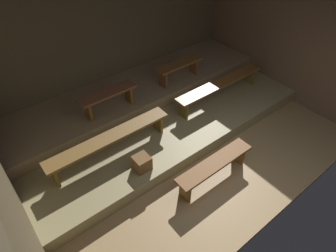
% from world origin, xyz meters
% --- Properties ---
extents(ground, '(6.73, 4.84, 0.08)m').
position_xyz_m(ground, '(0.00, 2.02, -0.04)').
color(ground, '#9E7E53').
extents(wall_back, '(6.73, 0.06, 2.65)m').
position_xyz_m(wall_back, '(0.00, 4.07, 1.32)').
color(wall_back, brown).
rests_on(wall_back, ground).
extents(wall_right, '(0.06, 4.84, 2.65)m').
position_xyz_m(wall_right, '(3.00, 2.02, 1.32)').
color(wall_right, brown).
rests_on(wall_right, ground).
extents(platform_lower, '(5.93, 2.82, 0.27)m').
position_xyz_m(platform_lower, '(0.00, 2.63, 0.13)').
color(platform_lower, '#93855A').
rests_on(platform_lower, ground).
extents(platform_middle, '(5.93, 1.42, 0.27)m').
position_xyz_m(platform_middle, '(0.00, 3.33, 0.40)').
color(platform_middle, '#917856').
rests_on(platform_middle, platform_lower).
extents(bench_floor_center, '(1.54, 0.30, 0.42)m').
position_xyz_m(bench_floor_center, '(-0.16, 0.75, 0.34)').
color(bench_floor_center, brown).
rests_on(bench_floor_center, ground).
extents(bench_lower_left, '(2.30, 0.30, 0.42)m').
position_xyz_m(bench_lower_left, '(-1.35, 2.13, 0.62)').
color(bench_lower_left, brown).
rests_on(bench_lower_left, platform_lower).
extents(bench_lower_right, '(2.30, 0.30, 0.42)m').
position_xyz_m(bench_lower_right, '(1.35, 2.13, 0.62)').
color(bench_lower_right, brown).
rests_on(bench_lower_right, platform_lower).
extents(bench_middle_left, '(1.13, 0.30, 0.42)m').
position_xyz_m(bench_middle_left, '(-0.88, 2.95, 0.86)').
color(bench_middle_left, brown).
rests_on(bench_middle_left, platform_middle).
extents(bench_middle_right, '(1.13, 0.30, 0.42)m').
position_xyz_m(bench_middle_right, '(0.88, 2.95, 0.86)').
color(bench_middle_right, brown).
rests_on(bench_middle_right, platform_middle).
extents(wooden_crate_lower, '(0.26, 0.26, 0.26)m').
position_xyz_m(wooden_crate_lower, '(-1.12, 1.52, 0.40)').
color(wooden_crate_lower, brown).
rests_on(wooden_crate_lower, platform_lower).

